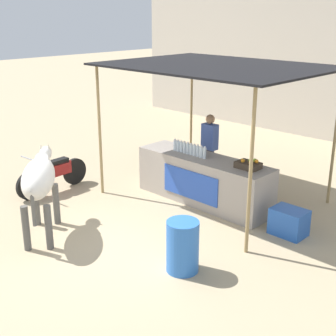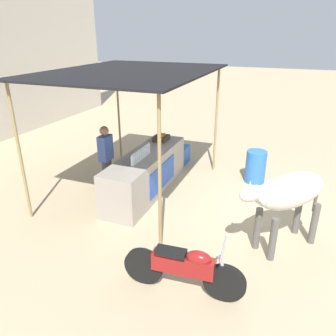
# 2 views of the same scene
# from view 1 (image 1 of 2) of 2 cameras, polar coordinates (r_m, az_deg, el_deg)

# --- Properties ---
(ground_plane) EXTENTS (60.00, 60.00, 0.00)m
(ground_plane) POSITION_cam_1_polar(r_m,az_deg,el_deg) (8.34, -5.64, -8.27)
(ground_plane) COLOR tan
(stall_counter) EXTENTS (3.00, 0.82, 0.96)m
(stall_counter) POSITION_cam_1_polar(r_m,az_deg,el_deg) (9.58, 4.32, -1.43)
(stall_counter) COLOR #9E9389
(stall_counter) RESTS_ON ground
(stall_awning) EXTENTS (4.20, 3.20, 2.77)m
(stall_awning) POSITION_cam_1_polar(r_m,az_deg,el_deg) (9.30, 5.88, 11.72)
(stall_awning) COLOR black
(stall_awning) RESTS_ON ground
(water_bottle_row) EXTENTS (0.88, 0.07, 0.25)m
(water_bottle_row) POSITION_cam_1_polar(r_m,az_deg,el_deg) (9.58, 2.62, 2.34)
(water_bottle_row) COLOR silver
(water_bottle_row) RESTS_ON stall_counter
(fruit_crate) EXTENTS (0.44, 0.32, 0.18)m
(fruit_crate) POSITION_cam_1_polar(r_m,az_deg,el_deg) (8.86, 9.78, 0.39)
(fruit_crate) COLOR #3F3326
(fruit_crate) RESTS_ON stall_counter
(vendor_behind_counter) EXTENTS (0.34, 0.22, 1.65)m
(vendor_behind_counter) POSITION_cam_1_polar(r_m,az_deg,el_deg) (10.30, 5.06, 2.16)
(vendor_behind_counter) COLOR #383842
(vendor_behind_counter) RESTS_ON ground
(cooler_box) EXTENTS (0.60, 0.44, 0.48)m
(cooler_box) POSITION_cam_1_polar(r_m,az_deg,el_deg) (8.53, 14.52, -6.40)
(cooler_box) COLOR blue
(cooler_box) RESTS_ON ground
(water_barrel) EXTENTS (0.50, 0.50, 0.81)m
(water_barrel) POSITION_cam_1_polar(r_m,az_deg,el_deg) (7.12, 1.79, -9.52)
(water_barrel) COLOR blue
(water_barrel) RESTS_ON ground
(cow) EXTENTS (1.63, 1.45, 1.44)m
(cow) POSITION_cam_1_polar(r_m,az_deg,el_deg) (8.27, -15.41, -1.34)
(cow) COLOR silver
(cow) RESTS_ON ground
(motorcycle_parked) EXTENTS (0.55, 1.80, 0.90)m
(motorcycle_parked) POSITION_cam_1_polar(r_m,az_deg,el_deg) (10.42, -13.99, -0.59)
(motorcycle_parked) COLOR black
(motorcycle_parked) RESTS_ON ground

